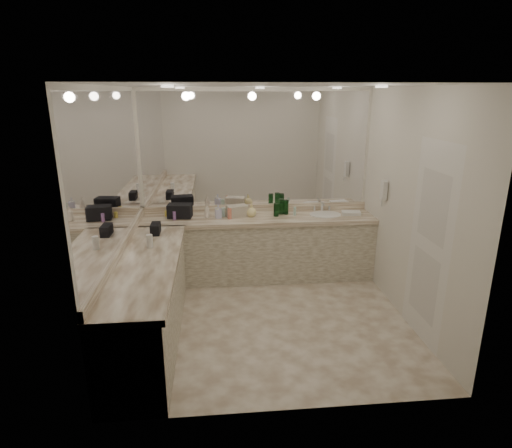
{
  "coord_description": "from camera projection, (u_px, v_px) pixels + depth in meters",
  "views": [
    {
      "loc": [
        -0.56,
        -4.41,
        2.54
      ],
      "look_at": [
        -0.1,
        0.4,
        1.04
      ],
      "focal_mm": 30.0,
      "sensor_mm": 36.0,
      "label": 1
    }
  ],
  "objects": [
    {
      "name": "vanity_left_top",
      "position": [
        146.0,
        264.0,
        4.33
      ],
      "size": [
        0.64,
        2.42,
        0.06
      ],
      "primitive_type": "cube",
      "color": "#F6E7CE",
      "rests_on": "vanity_left_base"
    },
    {
      "name": "soap_bottle_a",
      "position": [
        207.0,
        211.0,
        5.8
      ],
      "size": [
        0.09,
        0.09,
        0.19
      ],
      "primitive_type": "imported",
      "rotation": [
        0.0,
        0.0,
        -0.19
      ],
      "color": "white",
      "rests_on": "vanity_back_top"
    },
    {
      "name": "cream_cosmetic_case",
      "position": [
        237.0,
        211.0,
        5.86
      ],
      "size": [
        0.31,
        0.23,
        0.16
      ],
      "primitive_type": "cube",
      "rotation": [
        0.0,
        0.0,
        0.26
      ],
      "color": "beige",
      "rests_on": "vanity_back_top"
    },
    {
      "name": "faucet",
      "position": [
        322.0,
        206.0,
        6.14
      ],
      "size": [
        0.24,
        0.16,
        0.14
      ],
      "primitive_type": "cube",
      "color": "silver",
      "rests_on": "vanity_back_top"
    },
    {
      "name": "floor",
      "position": [
        268.0,
        319.0,
        4.99
      ],
      "size": [
        3.2,
        3.2,
        0.0
      ],
      "primitive_type": "plane",
      "color": "beige",
      "rests_on": "ground"
    },
    {
      "name": "hand_towel",
      "position": [
        351.0,
        213.0,
        5.97
      ],
      "size": [
        0.28,
        0.21,
        0.04
      ],
      "primitive_type": "cube",
      "rotation": [
        0.0,
        0.0,
        -0.18
      ],
      "color": "white",
      "rests_on": "vanity_back_top"
    },
    {
      "name": "amenity_bottle_3",
      "position": [
        230.0,
        214.0,
        5.75
      ],
      "size": [
        0.05,
        0.05,
        0.15
      ],
      "primitive_type": "cylinder",
      "color": "#E57F66",
      "rests_on": "vanity_back_top"
    },
    {
      "name": "vanity_back_base",
      "position": [
        258.0,
        249.0,
        6.01
      ],
      "size": [
        3.2,
        0.6,
        0.84
      ],
      "primitive_type": "cube",
      "color": "silver",
      "rests_on": "floor"
    },
    {
      "name": "sink",
      "position": [
        325.0,
        215.0,
        5.96
      ],
      "size": [
        0.44,
        0.44,
        0.03
      ],
      "primitive_type": "cylinder",
      "color": "white",
      "rests_on": "vanity_back_top"
    },
    {
      "name": "vanity_left_base",
      "position": [
        148.0,
        304.0,
        4.47
      ],
      "size": [
        0.6,
        2.4,
        0.84
      ],
      "primitive_type": "cube",
      "color": "silver",
      "rests_on": "floor"
    },
    {
      "name": "wall_left",
      "position": [
        117.0,
        216.0,
        4.46
      ],
      "size": [
        0.02,
        3.0,
        2.6
      ],
      "primitive_type": "cube",
      "color": "silver",
      "rests_on": "floor"
    },
    {
      "name": "mirror_back",
      "position": [
        256.0,
        150.0,
        5.88
      ],
      "size": [
        3.12,
        0.01,
        1.55
      ],
      "primitive_type": "cube",
      "color": "white",
      "rests_on": "wall_back"
    },
    {
      "name": "black_bag_spill",
      "position": [
        156.0,
        228.0,
        5.15
      ],
      "size": [
        0.11,
        0.23,
        0.13
      ],
      "primitive_type": "cube",
      "rotation": [
        0.0,
        0.0,
        0.01
      ],
      "color": "black",
      "rests_on": "vanity_left_top"
    },
    {
      "name": "green_bottle_0",
      "position": [
        276.0,
        210.0,
        5.87
      ],
      "size": [
        0.07,
        0.07,
        0.18
      ],
      "primitive_type": "cylinder",
      "color": "#124419",
      "rests_on": "vanity_back_top"
    },
    {
      "name": "door",
      "position": [
        429.0,
        245.0,
        4.35
      ],
      "size": [
        0.02,
        0.82,
        2.1
      ],
      "primitive_type": "cube",
      "color": "white",
      "rests_on": "wall_right"
    },
    {
      "name": "backsplash_left",
      "position": [
        122.0,
        247.0,
        4.57
      ],
      "size": [
        0.04,
        3.0,
        0.1
      ],
      "primitive_type": "cube",
      "color": "#F6E7CE",
      "rests_on": "vanity_left_top"
    },
    {
      "name": "amenity_bottle_6",
      "position": [
        175.0,
        214.0,
        5.85
      ],
      "size": [
        0.04,
        0.04,
        0.08
      ],
      "primitive_type": "cylinder",
      "color": "#E0B28C",
      "rests_on": "vanity_back_top"
    },
    {
      "name": "soap_bottle_b",
      "position": [
        218.0,
        211.0,
        5.78
      ],
      "size": [
        0.1,
        0.1,
        0.19
      ],
      "primitive_type": "imported",
      "rotation": [
        0.0,
        0.0,
        0.18
      ],
      "color": "silver",
      "rests_on": "vanity_back_top"
    },
    {
      "name": "amenity_bottle_2",
      "position": [
        167.0,
        213.0,
        5.88
      ],
      "size": [
        0.05,
        0.05,
        0.08
      ],
      "primitive_type": "cylinder",
      "color": "#F2D84C",
      "rests_on": "vanity_back_top"
    },
    {
      "name": "soap_bottle_c",
      "position": [
        251.0,
        210.0,
        5.85
      ],
      "size": [
        0.17,
        0.17,
        0.18
      ],
      "primitive_type": "imported",
      "rotation": [
        0.0,
        0.0,
        -0.24
      ],
      "color": "#FFEE9E",
      "rests_on": "vanity_back_top"
    },
    {
      "name": "backsplash_back",
      "position": [
        256.0,
        208.0,
        6.12
      ],
      "size": [
        3.2,
        0.04,
        0.1
      ],
      "primitive_type": "cube",
      "color": "#F6E7CE",
      "rests_on": "vanity_back_top"
    },
    {
      "name": "black_toiletry_bag",
      "position": [
        180.0,
        211.0,
        5.79
      ],
      "size": [
        0.34,
        0.24,
        0.18
      ],
      "primitive_type": "cube",
      "rotation": [
        0.0,
        0.0,
        -0.13
      ],
      "color": "black",
      "rests_on": "vanity_back_top"
    },
    {
      "name": "amenity_bottle_5",
      "position": [
        295.0,
        211.0,
        5.92
      ],
      "size": [
        0.04,
        0.04,
        0.12
      ],
      "primitive_type": "cylinder",
      "color": "silver",
      "rests_on": "vanity_back_top"
    },
    {
      "name": "wall_back",
      "position": [
        256.0,
        184.0,
        6.04
      ],
      "size": [
        3.2,
        0.02,
        2.6
      ],
      "primitive_type": "cube",
      "color": "silver",
      "rests_on": "floor"
    },
    {
      "name": "amenity_bottle_0",
      "position": [
        174.0,
        216.0,
        5.7
      ],
      "size": [
        0.04,
        0.04,
        0.12
      ],
      "primitive_type": "cylinder",
      "color": "#9966B2",
      "rests_on": "vanity_back_top"
    },
    {
      "name": "green_bottle_1",
      "position": [
        281.0,
        206.0,
        5.97
      ],
      "size": [
        0.07,
        0.07,
        0.22
      ],
      "primitive_type": "cylinder",
      "color": "#124419",
      "rests_on": "vanity_back_top"
    },
    {
      "name": "wall_right",
      "position": [
        411.0,
        208.0,
        4.76
      ],
      "size": [
        0.02,
        3.0,
        2.6
      ],
      "primitive_type": "cube",
      "color": "silver",
      "rests_on": "floor"
    },
    {
      "name": "wall_phone",
      "position": [
        384.0,
        190.0,
        5.4
      ],
      "size": [
        0.06,
        0.1,
        0.24
      ],
      "primitive_type": "cube",
      "color": "white",
      "rests_on": "wall_right"
    },
    {
      "name": "lotion_left",
      "position": [
        150.0,
        241.0,
        4.68
      ],
      "size": [
        0.07,
        0.07,
        0.16
      ],
      "primitive_type": "cylinder",
      "color": "white",
      "rests_on": "vanity_left_top"
    },
    {
      "name": "amenity_bottle_1",
      "position": [
        223.0,
        212.0,
        5.86
      ],
      "size": [
        0.06,
        0.06,
        0.12
      ],
      "primitive_type": "cylinder",
      "color": "silver",
      "rests_on": "vanity_back_top"
    },
    {
      "name": "amenity_bottle_4",
      "position": [
        217.0,
        213.0,
        5.79
      ],
      "size": [
        0.06,
        0.06,
        0.15
      ],
      "primitive_type": "cylinder",
      "color": "white",
      "rests_on": "vanity_back_top"
    },
    {
      "name": "ceiling",
      "position": [
        270.0,
        85.0,
        4.23
      ],
      "size": [
        3.2,
        3.2,
        0.0
      ],
      "primitive_type": "plane",
      "color": "white",
      "rests_on": "floor"
    },
    {
      "name": "green_bottle_2",
      "position": [
        286.0,
        207.0,
        5.96
      ],
      "size": [
        0.07,
        0.07,
        0.2
      ],
      "primitive_type": "cylinder",
      "color": "#124419",
      "rests_on": "vanity_back_top"
    },
    {
      "name": "vanity_back_top",
      "position": [
        258.0,
        219.0,
        5.87
      ],
      "size": [
        3.2,
        0.64,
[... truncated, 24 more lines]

